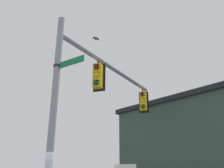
% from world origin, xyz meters
% --- Properties ---
extents(signal_pole, '(0.23, 0.23, 7.26)m').
position_xyz_m(signal_pole, '(0.00, 0.00, 3.63)').
color(signal_pole, gray).
rests_on(signal_pole, ground).
extents(mast_arm, '(1.97, 6.75, 0.20)m').
position_xyz_m(mast_arm, '(-0.89, -3.35, 6.58)').
color(mast_arm, gray).
extents(traffic_light_nearest_pole, '(0.54, 0.49, 1.31)m').
position_xyz_m(traffic_light_nearest_pole, '(-0.59, -2.21, 5.78)').
color(traffic_light_nearest_pole, black).
extents(traffic_light_mid_inner, '(0.54, 0.49, 1.31)m').
position_xyz_m(traffic_light_mid_inner, '(-1.68, -6.30, 5.78)').
color(traffic_light_mid_inner, black).
extents(street_name_sign, '(1.25, 0.45, 0.22)m').
position_xyz_m(street_name_sign, '(-0.34, 0.09, 5.32)').
color(street_name_sign, '#147238').
extents(bird_flying, '(0.31, 0.32, 0.12)m').
position_xyz_m(bird_flying, '(0.09, -3.56, 8.51)').
color(bird_flying, '#4C4742').
extents(storefront_building, '(13.30, 12.35, 6.37)m').
position_xyz_m(storefront_building, '(-5.67, -10.67, 3.20)').
color(storefront_building, '#33473D').
rests_on(storefront_building, ground).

